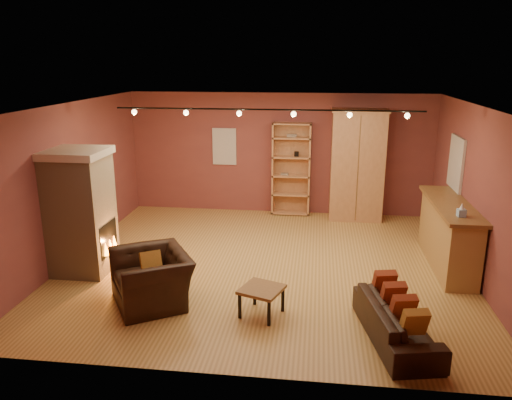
# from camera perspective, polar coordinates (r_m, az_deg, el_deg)

# --- Properties ---
(floor) EXTENTS (7.00, 7.00, 0.00)m
(floor) POSITION_cam_1_polar(r_m,az_deg,el_deg) (8.96, 0.95, -7.41)
(floor) COLOR #A47B3A
(floor) RESTS_ON ground
(ceiling) EXTENTS (7.00, 7.00, 0.00)m
(ceiling) POSITION_cam_1_polar(r_m,az_deg,el_deg) (8.27, 1.03, 10.72)
(ceiling) COLOR #582F1C
(ceiling) RESTS_ON back_wall
(back_wall) EXTENTS (7.00, 0.02, 2.80)m
(back_wall) POSITION_cam_1_polar(r_m,az_deg,el_deg) (11.67, 2.71, 5.28)
(back_wall) COLOR brown
(back_wall) RESTS_ON floor
(left_wall) EXTENTS (0.02, 6.50, 2.80)m
(left_wall) POSITION_cam_1_polar(r_m,az_deg,el_deg) (9.53, -20.45, 1.86)
(left_wall) COLOR brown
(left_wall) RESTS_ON floor
(right_wall) EXTENTS (0.02, 6.50, 2.80)m
(right_wall) POSITION_cam_1_polar(r_m,az_deg,el_deg) (8.86, 24.11, 0.46)
(right_wall) COLOR brown
(right_wall) RESTS_ON floor
(fireplace) EXTENTS (1.01, 0.98, 2.12)m
(fireplace) POSITION_cam_1_polar(r_m,az_deg,el_deg) (8.89, -19.35, -1.26)
(fireplace) COLOR tan
(fireplace) RESTS_ON floor
(back_window) EXTENTS (0.56, 0.04, 0.86)m
(back_window) POSITION_cam_1_polar(r_m,az_deg,el_deg) (11.79, -3.63, 6.12)
(back_window) COLOR silver
(back_window) RESTS_ON back_wall
(bookcase) EXTENTS (0.88, 0.34, 2.15)m
(bookcase) POSITION_cam_1_polar(r_m,az_deg,el_deg) (11.60, 4.05, 3.65)
(bookcase) COLOR tan
(bookcase) RESTS_ON floor
(armoire) EXTENTS (1.22, 0.69, 2.49)m
(armoire) POSITION_cam_1_polar(r_m,az_deg,el_deg) (11.39, 11.49, 3.94)
(armoire) COLOR tan
(armoire) RESTS_ON floor
(bar_counter) EXTENTS (0.64, 2.41, 1.15)m
(bar_counter) POSITION_cam_1_polar(r_m,az_deg,el_deg) (9.37, 21.13, -3.64)
(bar_counter) COLOR tan
(bar_counter) RESTS_ON floor
(tissue_box) EXTENTS (0.13, 0.13, 0.22)m
(tissue_box) POSITION_cam_1_polar(r_m,az_deg,el_deg) (8.45, 22.44, -1.17)
(tissue_box) COLOR #8AB5DD
(tissue_box) RESTS_ON bar_counter
(right_window) EXTENTS (0.05, 0.90, 1.00)m
(right_window) POSITION_cam_1_polar(r_m,az_deg,el_deg) (10.11, 21.91, 3.94)
(right_window) COLOR silver
(right_window) RESTS_ON right_wall
(loveseat) EXTENTS (0.85, 1.81, 0.74)m
(loveseat) POSITION_cam_1_polar(r_m,az_deg,el_deg) (6.86, 15.80, -12.46)
(loveseat) COLOR black
(loveseat) RESTS_ON floor
(armchair) EXTENTS (1.29, 1.42, 1.04)m
(armchair) POSITION_cam_1_polar(r_m,az_deg,el_deg) (7.62, -11.86, -7.84)
(armchair) COLOR black
(armchair) RESTS_ON floor
(coffee_table) EXTENTS (0.71, 0.71, 0.42)m
(coffee_table) POSITION_cam_1_polar(r_m,az_deg,el_deg) (7.19, 0.65, -10.45)
(coffee_table) COLOR brown
(coffee_table) RESTS_ON floor
(track_rail) EXTENTS (5.20, 0.09, 0.13)m
(track_rail) POSITION_cam_1_polar(r_m,az_deg,el_deg) (8.48, 1.18, 10.07)
(track_rail) COLOR black
(track_rail) RESTS_ON ceiling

